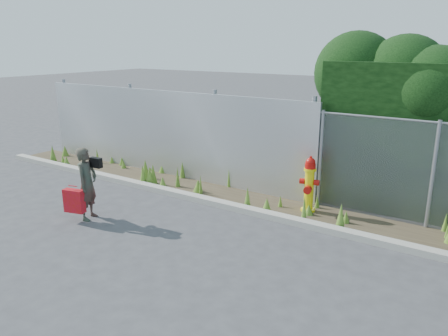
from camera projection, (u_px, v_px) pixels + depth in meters
ground at (194, 245)px, 7.51m from camera, size 80.00×80.00×0.00m
curb at (247, 210)px, 8.93m from camera, size 16.00×0.22×0.12m
weed_strip at (250, 195)px, 9.54m from camera, size 16.00×1.34×0.55m
corrugated_fence at (164, 133)px, 11.34m from camera, size 8.50×0.21×2.30m
fire_hydrant at (309, 185)px, 8.84m from camera, size 0.40×0.35×1.18m
woman at (87, 184)px, 8.46m from camera, size 0.51×0.61×1.44m
red_tote_bag at (74, 201)px, 8.37m from camera, size 0.41×0.15×0.54m
black_shoulder_bag at (96, 163)px, 8.42m from camera, size 0.26×0.11×0.19m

